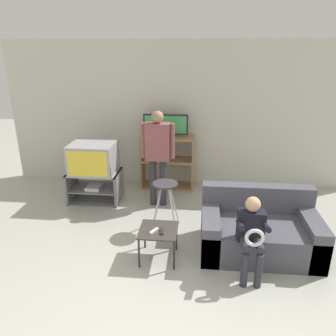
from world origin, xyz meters
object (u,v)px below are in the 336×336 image
(television_main, at_px, (94,158))
(person_standing_adult, at_px, (158,150))
(media_shelf, at_px, (167,162))
(remote_control_white, at_px, (154,231))
(remote_control_black, at_px, (162,231))
(snack_table, at_px, (158,233))
(person_seated_child, at_px, (252,232))
(folding_stool, at_px, (165,193))
(television_flat, at_px, (166,126))
(couch, at_px, (258,231))
(tv_stand, at_px, (95,186))

(television_main, xyz_separation_m, person_standing_adult, (1.07, -0.07, 0.18))
(media_shelf, bearing_deg, remote_control_white, -88.27)
(media_shelf, bearing_deg, remote_control_black, -85.91)
(snack_table, bearing_deg, remote_control_black, -49.60)
(person_standing_adult, distance_m, person_seated_child, 2.12)
(remote_control_white, bearing_deg, person_seated_child, 23.19)
(folding_stool, xyz_separation_m, snack_table, (-0.01, -0.69, -0.22))
(snack_table, xyz_separation_m, remote_control_white, (-0.05, -0.05, 0.06))
(television_flat, height_order, snack_table, television_flat)
(television_flat, bearing_deg, folding_stool, -84.27)
(folding_stool, xyz_separation_m, person_standing_adult, (-0.20, 0.78, 0.37))
(couch, relative_size, person_standing_adult, 0.93)
(snack_table, distance_m, couch, 1.29)
(folding_stool, height_order, remote_control_white, folding_stool)
(tv_stand, bearing_deg, television_main, 42.29)
(television_main, distance_m, person_seated_child, 2.91)
(person_seated_child, bearing_deg, snack_table, 169.56)
(tv_stand, height_order, remote_control_black, tv_stand)
(person_standing_adult, bearing_deg, remote_control_black, -81.12)
(television_flat, bearing_deg, person_seated_child, -63.53)
(remote_control_white, bearing_deg, television_flat, 123.04)
(television_main, relative_size, snack_table, 1.55)
(snack_table, distance_m, remote_control_white, 0.09)
(couch, bearing_deg, person_seated_child, -109.49)
(couch, bearing_deg, snack_table, -165.51)
(television_main, relative_size, television_flat, 0.90)
(folding_stool, bearing_deg, television_main, 146.36)
(tv_stand, xyz_separation_m, remote_control_white, (1.22, -1.58, 0.16))
(folding_stool, xyz_separation_m, remote_control_white, (-0.06, -0.74, -0.16))
(tv_stand, xyz_separation_m, person_standing_adult, (1.08, -0.06, 0.69))
(television_flat, xyz_separation_m, couch, (1.39, -1.91, -0.89))
(folding_stool, bearing_deg, snack_table, -90.80)
(tv_stand, distance_m, remote_control_black, 2.07)
(folding_stool, bearing_deg, remote_control_white, -94.31)
(media_shelf, bearing_deg, television_main, -149.35)
(remote_control_black, bearing_deg, remote_control_white, 170.06)
(snack_table, relative_size, remote_control_black, 3.19)
(couch, height_order, person_seated_child, person_seated_child)
(media_shelf, xyz_separation_m, person_seated_child, (1.18, -2.41, 0.06))
(snack_table, bearing_deg, folding_stool, 89.20)
(remote_control_black, relative_size, remote_control_white, 1.00)
(folding_stool, height_order, couch, couch)
(remote_control_black, xyz_separation_m, person_seated_child, (1.01, -0.14, 0.14))
(television_main, relative_size, remote_control_white, 4.96)
(remote_control_white, distance_m, couch, 1.35)
(remote_control_white, distance_m, person_seated_child, 1.13)
(television_main, distance_m, remote_control_black, 2.09)
(tv_stand, xyz_separation_m, folding_stool, (1.28, -0.84, 0.32))
(tv_stand, distance_m, person_standing_adult, 1.28)
(remote_control_black, distance_m, person_seated_child, 1.03)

